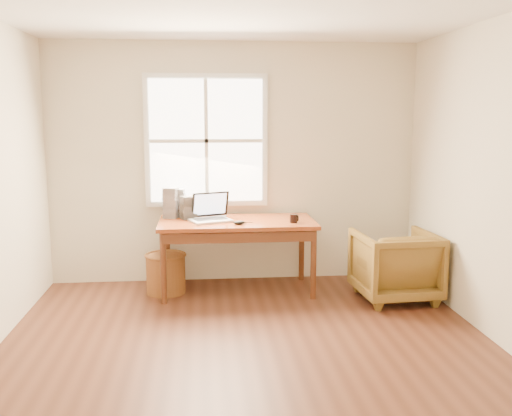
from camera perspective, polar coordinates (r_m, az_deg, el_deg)
The scene contains 11 objects.
room_shell at distance 4.17m, azimuth -0.88°, elevation 2.28°, with size 4.04×4.54×2.64m.
desk at distance 5.88m, azimuth -1.92°, elevation -1.44°, with size 1.60×0.80×0.04m, color brown.
armchair at distance 5.87m, azimuth 13.73°, elevation -5.57°, with size 0.74×0.77×0.70m, color brown.
wicker_stool at distance 6.01m, azimuth -9.00°, elevation -6.53°, with size 0.40×0.40×0.40m, color brown.
laptop at distance 5.80m, azimuth -4.58°, elevation 0.19°, with size 0.43×0.45×0.32m, color #AFB2B6, non-canonical shape.
mouse at distance 5.66m, azimuth -1.70°, elevation -1.47°, with size 0.12×0.07×0.04m, color black.
coffee_mug at distance 5.76m, azimuth 3.77°, elevation -1.05°, with size 0.08×0.08×0.09m, color black.
cd_stack_a at distance 6.13m, azimuth -7.83°, elevation 0.52°, with size 0.15×0.13×0.30m, color silver.
cd_stack_b at distance 5.99m, azimuth -6.78°, elevation 0.03°, with size 0.15×0.13×0.24m, color #232328.
cd_stack_c at distance 6.07m, azimuth -8.49°, elevation 0.51°, with size 0.14×0.12×0.32m, color #A1A3AF.
cd_stack_d at distance 6.17m, azimuth -5.93°, elevation 0.16°, with size 0.16×0.14×0.20m, color silver.
Camera 1 is at (-0.35, -3.97, 1.83)m, focal length 40.00 mm.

